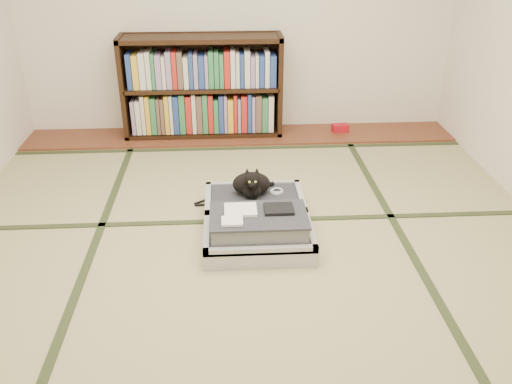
{
  "coord_description": "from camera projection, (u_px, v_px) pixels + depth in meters",
  "views": [
    {
      "loc": [
        -0.14,
        -2.83,
        1.89
      ],
      "look_at": [
        0.05,
        0.35,
        0.25
      ],
      "focal_mm": 38.0,
      "sensor_mm": 36.0,
      "label": 1
    }
  ],
  "objects": [
    {
      "name": "red_item",
      "position": [
        340.0,
        128.0,
        5.21
      ],
      "size": [
        0.16,
        0.1,
        0.07
      ],
      "primitive_type": "cube",
      "rotation": [
        0.0,
        0.0,
        0.09
      ],
      "color": "#B00E1A",
      "rests_on": "wood_strip"
    },
    {
      "name": "floor",
      "position": [
        251.0,
        253.0,
        3.39
      ],
      "size": [
        4.5,
        4.5,
        0.0
      ],
      "primitive_type": "plane",
      "color": "tan",
      "rests_on": "ground"
    },
    {
      "name": "hanger",
      "position": [
        220.0,
        202.0,
        3.98
      ],
      "size": [
        0.38,
        0.19,
        0.01
      ],
      "color": "black",
      "rests_on": "floor"
    },
    {
      "name": "suitcase",
      "position": [
        257.0,
        221.0,
        3.55
      ],
      "size": [
        0.68,
        0.91,
        0.27
      ],
      "color": "#BCBCC1",
      "rests_on": "floor"
    },
    {
      "name": "wood_strip",
      "position": [
        241.0,
        136.0,
        5.16
      ],
      "size": [
        4.0,
        0.5,
        0.02
      ],
      "primitive_type": "cube",
      "color": "brown",
      "rests_on": "ground"
    },
    {
      "name": "cat",
      "position": [
        252.0,
        184.0,
        3.75
      ],
      "size": [
        0.3,
        0.31,
        0.25
      ],
      "color": "black",
      "rests_on": "suitcase"
    },
    {
      "name": "room_shell",
      "position": [
        250.0,
        10.0,
        2.72
      ],
      "size": [
        4.5,
        4.5,
        4.5
      ],
      "color": "white",
      "rests_on": "ground"
    },
    {
      "name": "tatami_borders",
      "position": [
        248.0,
        214.0,
        3.82
      ],
      "size": [
        4.0,
        4.5,
        0.01
      ],
      "color": "#2D381E",
      "rests_on": "ground"
    },
    {
      "name": "cable_coil",
      "position": [
        277.0,
        191.0,
        3.84
      ],
      "size": [
        0.09,
        0.09,
        0.02
      ],
      "color": "white",
      "rests_on": "suitcase"
    },
    {
      "name": "bookcase",
      "position": [
        202.0,
        89.0,
        5.0
      ],
      "size": [
        1.46,
        0.33,
        0.94
      ],
      "color": "black",
      "rests_on": "wood_strip"
    }
  ]
}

